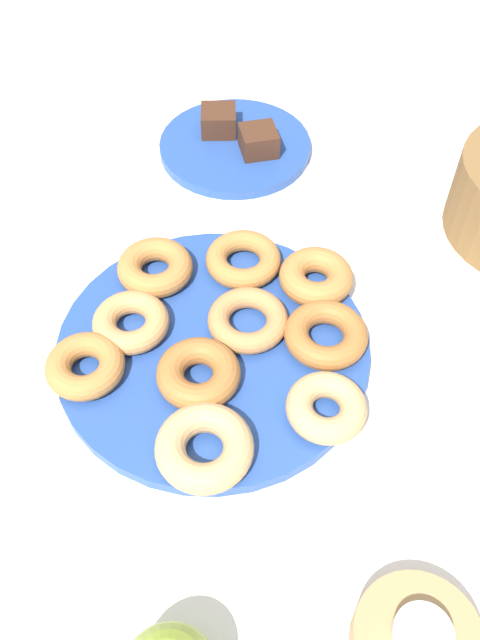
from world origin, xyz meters
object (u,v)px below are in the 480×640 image
donut_2 (85,366)px  donut_5 (155,267)px  donut_0 (248,320)px  brownie_far (259,141)px  donut_3 (326,407)px  cake_plate (235,146)px  donut_7 (326,335)px  donut_4 (198,374)px  donut_8 (131,322)px  donut_plate (213,347)px  donut_1 (243,259)px  donut_6 (316,277)px  tealight (422,635)px  brownie_near (219,121)px  donut_9 (204,447)px

donut_2 → donut_5: size_ratio=0.94×
donut_0 → brownie_far: bearing=162.7°
donut_0 → donut_5: 0.13m
donut_5 → brownie_far: 0.26m
donut_3 → brownie_far: size_ratio=1.65×
donut_3 → donut_0: bearing=-159.8°
donut_3 → cake_plate: bearing=177.5°
donut_2 → brownie_far: bearing=139.5°
donut_5 → donut_7: size_ratio=0.98×
donut_4 → donut_8: bearing=-146.0°
donut_0 → donut_5: bearing=-139.7°
donut_3 → donut_4: bearing=-121.4°
donut_plate → donut_1: 0.12m
donut_1 → donut_2: donut_2 is taller
donut_2 → donut_plate: bearing=92.6°
donut_0 → donut_4: size_ratio=1.02×
donut_0 → donut_3: 0.13m
donut_6 → donut_7: size_ratio=0.94×
donut_plate → tealight: (0.33, 0.09, 0.03)m
donut_2 → donut_4: donut_4 is taller
donut_4 → donut_3: bearing=58.6°
cake_plate → tealight: tealight is taller
brownie_far → donut_5: bearing=-41.8°
brownie_far → donut_1: bearing=-19.8°
donut_5 → donut_1: bearing=83.6°
donut_4 → brownie_near: size_ratio=1.77×
donut_2 → tealight: bearing=35.1°
brownie_near → tealight: size_ratio=1.04×
brownie_far → tealight: bearing=-3.8°
donut_2 → donut_9: (0.12, 0.10, 0.00)m
donut_0 → donut_2: 0.18m
donut_2 → donut_8: bearing=130.3°
donut_6 → donut_7: 0.08m
donut_6 → brownie_far: size_ratio=1.73×
brownie_far → tealight: size_ratio=1.04×
donut_8 → donut_9: (0.17, 0.04, 0.00)m
tealight → donut_6: bearing=174.0°
donut_0 → brownie_near: bearing=172.0°
donut_7 → brownie_near: 0.39m
donut_plate → donut_4: (0.04, -0.02, 0.02)m
donut_6 → tealight: (0.38, -0.04, 0.01)m
donut_7 → tealight: bearing=-4.8°
donut_4 → donut_plate: bearing=151.2°
donut_8 → donut_plate: bearing=64.1°
donut_4 → brownie_far: brownie_far is taller
donut_3 → brownie_near: (-0.48, 0.00, 0.00)m
donut_4 → donut_9: 0.08m
donut_0 → brownie_near: size_ratio=1.80×
donut_2 → donut_7: same height
donut_9 → donut_2: bearing=-140.9°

